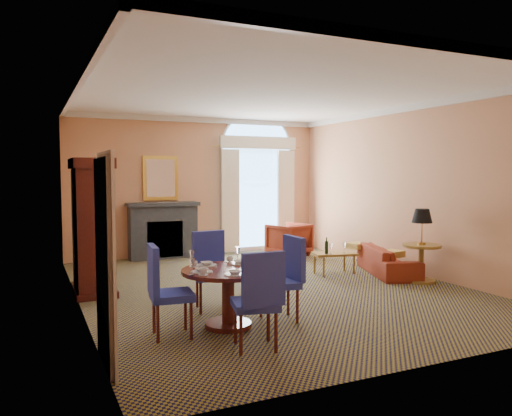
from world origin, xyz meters
name	(u,v)px	position (x,y,z in m)	size (l,w,h in m)	color
ground	(268,287)	(0.00, 0.00, 0.00)	(7.50, 7.50, 0.00)	#15123A
room_envelope	(251,139)	(-0.03, 0.67, 2.51)	(6.04, 7.52, 3.45)	tan
armoire	(92,229)	(-2.72, 0.79, 1.03)	(0.61, 1.09, 2.14)	#3F130E
dining_table	(228,283)	(-1.41, -1.75, 0.55)	(1.16, 1.16, 0.93)	#3F130E
dining_chair_north	(210,265)	(-1.32, -0.82, 0.62)	(0.57, 0.57, 1.09)	navy
dining_chair_south	(259,294)	(-1.42, -2.68, 0.62)	(0.58, 0.58, 1.09)	navy
dining_chair_east	(286,272)	(-0.60, -1.76, 0.62)	(0.56, 0.56, 1.09)	navy
dining_chair_west	(163,285)	(-2.25, -1.82, 0.62)	(0.55, 0.54, 1.09)	navy
sofa	(388,260)	(2.55, 0.04, 0.26)	(1.78, 0.70, 0.52)	maroon
armchair	(289,239)	(1.83, 2.68, 0.38)	(0.81, 0.83, 0.76)	maroon
coffee_table	(334,254)	(1.61, 0.45, 0.38)	(0.88, 0.62, 0.72)	olive
side_table	(422,238)	(2.60, -0.78, 0.79)	(0.67, 0.67, 1.27)	olive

